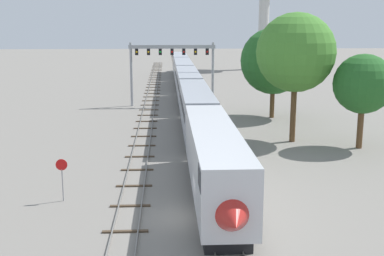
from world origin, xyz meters
The scene contains 9 objects.
ground_plane centered at (0.00, 0.00, 0.00)m, with size 400.00×400.00×0.00m, color gray.
track_main centered at (2.00, 60.00, 0.07)m, with size 2.60×200.00×0.16m.
track_near centered at (-3.50, 40.00, 0.07)m, with size 2.60×160.00×0.16m.
passenger_train centered at (2.00, 43.10, 2.61)m, with size 3.04×99.02×4.80m.
signal_gantry centered at (-0.25, 41.67, 6.57)m, with size 12.10×0.49×8.91m.
stop_sign centered at (-8.00, 3.26, 1.87)m, with size 0.76×0.08×2.88m.
trackside_tree_left centered at (12.01, 31.93, 7.00)m, with size 8.11×8.11×11.07m.
trackside_tree_mid centered at (17.01, 16.23, 6.05)m, with size 5.51×5.51×8.84m.
trackside_tree_right centered at (11.36, 19.17, 8.77)m, with size 7.64×7.64×12.61m.
Camera 1 is at (-1.10, -28.31, 11.58)m, focal length 46.41 mm.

